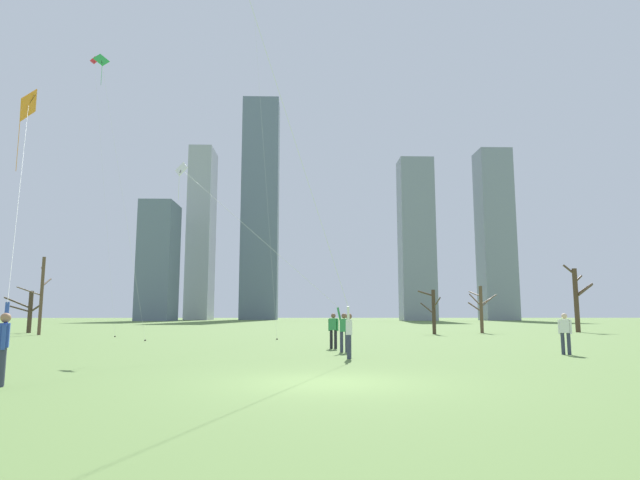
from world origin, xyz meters
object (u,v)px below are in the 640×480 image
Objects in this scene: bystander_watching_nearby at (333,329)px; bystander_far_off_by_trees at (565,331)px; kite_flyer_midfield_right_blue at (329,269)px; bare_tree_right_of_center at (481,307)px; kite_flyer_far_back_orange at (13,254)px; kite_flyer_midfield_left_white at (326,312)px; bare_tree_far_right_edge at (41,293)px; distant_kite_drifting_right_green at (106,90)px; bare_tree_center at (433,310)px; distant_kite_drifting_left_red at (97,96)px; bare_tree_rightmost at (29,311)px; bare_tree_left_of_center at (577,298)px.

bystander_far_off_by_trees is (8.96, -3.98, 0.00)m from bystander_watching_nearby.
bare_tree_right_of_center is at bearing 62.06° from kite_flyer_midfield_right_blue.
kite_flyer_far_back_orange reaches higher than kite_flyer_midfield_left_white.
kite_flyer_far_back_orange reaches higher than bare_tree_far_right_edge.
kite_flyer_far_back_orange is 0.62× the size of distant_kite_drifting_right_green.
bare_tree_right_of_center is at bearing 27.38° from bare_tree_center.
distant_kite_drifting_left_red reaches higher than bystander_watching_nearby.
kite_flyer_midfield_right_blue is 4.57× the size of bare_tree_rightmost.
kite_flyer_midfield_right_blue is 21.01m from distant_kite_drifting_right_green.
bystander_watching_nearby is at bearing -117.20° from bare_tree_center.
kite_flyer_midfield_right_blue is at bearing -111.34° from bare_tree_center.
kite_flyer_far_back_orange is 20.04m from distant_kite_drifting_right_green.
bare_tree_right_of_center is (26.74, 14.48, -12.60)m from distant_kite_drifting_right_green.
bare_tree_far_right_edge is 1.00× the size of bare_tree_left_of_center.
bare_tree_far_right_edge is at bearing 126.43° from distant_kite_drifting_right_green.
distant_kite_drifting_left_red reaches higher than distant_kite_drifting_right_green.
kite_flyer_midfield_right_blue is at bearing 23.42° from kite_flyer_far_back_orange.
bare_tree_center is (8.94, 17.41, 1.01)m from bystander_watching_nearby.
bare_tree_far_right_edge is (-4.97, 4.07, -14.26)m from distant_kite_drifting_left_red.
kite_flyer_midfield_left_white reaches higher than bystander_watching_nearby.
bare_tree_right_of_center is (38.15, -1.21, 0.28)m from bare_tree_rightmost.
distant_kite_drifting_left_red is 3.44× the size of bare_tree_left_of_center.
kite_flyer_far_back_orange is at bearing -65.67° from bare_tree_far_right_edge.
bystander_watching_nearby is at bearing 78.46° from kite_flyer_midfield_left_white.
bystander_watching_nearby is 31.21m from bare_tree_left_of_center.
distant_kite_drifting_right_green is 4.82× the size of bare_tree_center.
bystander_watching_nearby and bystander_far_off_by_trees have the same top height.
distant_kite_drifting_right_green reaches higher than bare_tree_center.
bare_tree_left_of_center is at bearing 61.56° from bystander_far_off_by_trees.
bare_tree_center is at bearing 90.05° from bystander_far_off_by_trees.
kite_flyer_midfield_left_white is 0.51× the size of distant_kite_drifting_right_green.
kite_flyer_midfield_left_white is 28.39m from bare_tree_far_right_edge.
bare_tree_rightmost is 1.00× the size of bare_tree_center.
bare_tree_right_of_center is at bearing -170.46° from bare_tree_left_of_center.
bare_tree_rightmost is 0.59× the size of bare_tree_far_right_edge.
kite_flyer_far_back_orange is at bearing -122.97° from bare_tree_center.
kite_flyer_midfield_right_blue is 36.79m from bare_tree_rightmost.
bare_tree_right_of_center reaches higher than bare_tree_center.
bystander_watching_nearby is 24.07m from bare_tree_right_of_center.
kite_flyer_midfield_left_white is at bearing 169.44° from bystander_far_off_by_trees.
distant_kite_drifting_left_red is at bearing -46.38° from bare_tree_rightmost.
bystander_watching_nearby is 19.60m from bare_tree_center.
distant_kite_drifting_right_green reaches higher than bare_tree_far_right_edge.
distant_kite_drifting_left_red is 42.69m from bare_tree_left_of_center.
bystander_far_off_by_trees is at bearing 19.92° from kite_flyer_far_back_orange.
distant_kite_drifting_left_red is at bearing -169.44° from bare_tree_center.
bystander_far_off_by_trees is 0.08× the size of distant_kite_drifting_left_red.
kite_flyer_far_back_orange is 1.23× the size of kite_flyer_midfield_left_white.
bare_tree_far_right_edge is 30.52m from bare_tree_center.
bare_tree_rightmost reaches higher than bystander_watching_nearby.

